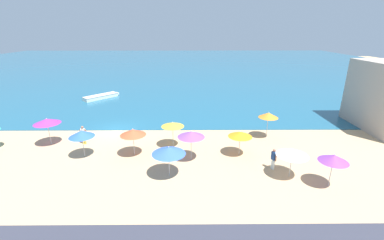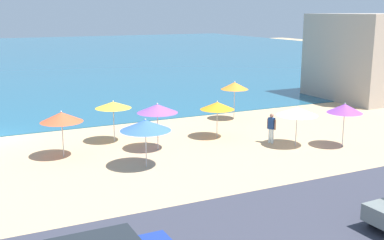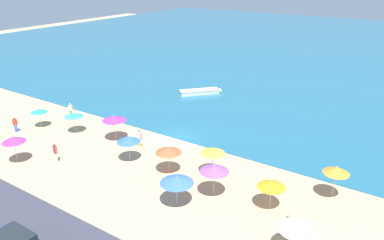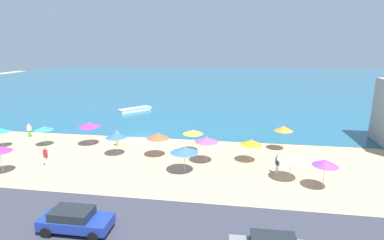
% 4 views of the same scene
% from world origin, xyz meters
% --- Properties ---
extents(beach_umbrella_1, '(2.17, 2.17, 2.55)m').
position_xyz_m(beach_umbrella_1, '(7.97, -6.51, 2.25)').
color(beach_umbrella_1, '#B2B2B7').
rests_on(beach_umbrella_1, ground_plane).
extents(beach_umbrella_3, '(2.00, 2.00, 2.18)m').
position_xyz_m(beach_umbrella_3, '(12.05, -5.66, 1.89)').
color(beach_umbrella_3, '#B2B2B7').
rests_on(beach_umbrella_3, ground_plane).
extents(beach_umbrella_5, '(1.91, 1.91, 2.44)m').
position_xyz_m(beach_umbrella_5, '(17.29, -10.36, 2.12)').
color(beach_umbrella_5, '#B2B2B7').
rests_on(beach_umbrella_5, ground_plane).
extents(beach_umbrella_7, '(1.87, 1.87, 2.64)m').
position_xyz_m(beach_umbrella_7, '(15.42, -1.97, 2.32)').
color(beach_umbrella_7, '#B2B2B7').
rests_on(beach_umbrella_7, ground_plane).
extents(beach_umbrella_8, '(2.24, 2.24, 2.22)m').
position_xyz_m(beach_umbrella_8, '(15.06, -9.14, 1.94)').
color(beach_umbrella_8, '#B2B2B7').
rests_on(beach_umbrella_8, ground_plane).
extents(beach_umbrella_9, '(2.02, 2.02, 2.39)m').
position_xyz_m(beach_umbrella_9, '(6.35, -3.96, 2.13)').
color(beach_umbrella_9, '#B2B2B7').
rests_on(beach_umbrella_9, ground_plane).
extents(beach_umbrella_10, '(2.41, 2.41, 2.35)m').
position_xyz_m(beach_umbrella_10, '(6.38, -8.96, 2.04)').
color(beach_umbrella_10, '#B2B2B7').
rests_on(beach_umbrella_10, ground_plane).
extents(beach_umbrella_12, '(2.14, 2.14, 2.40)m').
position_xyz_m(beach_umbrella_12, '(3.17, -5.63, 2.08)').
color(beach_umbrella_12, '#B2B2B7').
rests_on(beach_umbrella_12, ground_plane).
extents(bather_1, '(0.34, 0.53, 1.70)m').
position_xyz_m(bather_1, '(14.17, -8.07, 0.95)').
color(bather_1, white).
rests_on(bather_1, ground_plane).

